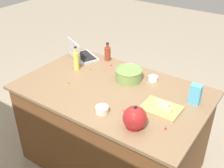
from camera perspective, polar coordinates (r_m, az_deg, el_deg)
ground_plane at (r=3.06m, az=-0.00°, el=-15.46°), size 12.00×12.00×0.00m
island_counter at (r=2.75m, az=-0.00°, el=-8.96°), size 1.70×1.06×0.90m
laptop at (r=3.04m, az=-6.43°, el=6.06°), size 0.37×0.34×0.22m
mixing_bowl_large at (r=2.60m, az=3.46°, el=2.03°), size 0.26×0.26×0.11m
bottle_oil at (r=2.79m, az=-7.40°, el=4.86°), size 0.06×0.06×0.25m
bottle_soy at (r=2.97m, az=-0.92°, el=6.36°), size 0.07×0.07×0.20m
kettle at (r=2.01m, az=4.70°, el=-7.03°), size 0.21×0.18×0.20m
cutting_board at (r=2.26m, az=10.11°, el=-4.95°), size 0.31×0.23×0.02m
butter_stick_left at (r=2.26m, az=10.39°, el=-4.10°), size 0.11×0.04×0.04m
butter_stick_right at (r=2.21m, az=10.92°, el=-5.02°), size 0.11×0.05×0.04m
ramekin_small at (r=2.18m, az=-2.07°, el=-5.30°), size 0.11×0.11×0.05m
ramekin_medium at (r=2.63m, az=8.46°, el=1.16°), size 0.09×0.09×0.04m
candy_bag at (r=2.35m, az=16.83°, el=-2.04°), size 0.09×0.06×0.17m
candy_0 at (r=2.75m, az=2.29°, el=2.47°), size 0.01×0.01×0.01m
candy_1 at (r=2.06m, az=11.01°, el=-8.99°), size 0.02×0.02×0.02m
candy_2 at (r=2.60m, az=-8.97°, el=0.30°), size 0.02×0.02×0.02m
candy_3 at (r=2.82m, az=-4.55°, el=3.16°), size 0.01×0.01×0.01m
candy_4 at (r=2.88m, az=-0.14°, el=3.96°), size 0.02×0.02×0.02m
candy_5 at (r=2.67m, az=7.83°, el=1.39°), size 0.02×0.02×0.02m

